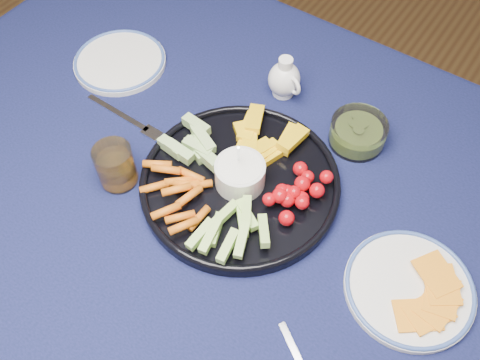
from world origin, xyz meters
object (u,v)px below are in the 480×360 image
Objects in this scene: dining_table at (273,252)px; crudite_platter at (239,180)px; side_plate_extra at (120,61)px; creamer_pitcher at (284,79)px; juice_tumbler at (116,167)px; pickle_bowl at (358,133)px; cheese_plate at (410,287)px.

crudite_platter is at bearing 160.55° from dining_table.
side_plate_extra is (-0.39, 0.12, -0.01)m from crudite_platter.
juice_tumbler is at bearing -110.21° from creamer_pitcher.
pickle_bowl is 0.53m from side_plate_extra.
crudite_platter is 0.22m from juice_tumbler.
pickle_bowl reaches higher than cheese_plate.
dining_table is 15.50× the size of pickle_bowl.
cheese_plate is (0.24, 0.02, 0.10)m from dining_table.
cheese_plate is 2.52× the size of juice_tumbler.
dining_table is 0.15m from crudite_platter.
pickle_bowl is at bearing 46.10° from juice_tumbler.
side_plate_extra reaches higher than dining_table.
dining_table is at bearing -174.10° from cheese_plate.
side_plate_extra is (-0.20, 0.23, -0.03)m from juice_tumbler.
pickle_bowl is at bearing -9.17° from creamer_pitcher.
side_plate_extra is (-0.34, -0.13, -0.03)m from creamer_pitcher.
creamer_pitcher is at bearing 20.77° from side_plate_extra.
juice_tumbler is 0.42× the size of side_plate_extra.
juice_tumbler reaches higher than cheese_plate.
juice_tumbler is (-0.13, -0.36, -0.00)m from creamer_pitcher.
dining_table is 20.26× the size of juice_tumbler.
cheese_plate is 0.54m from juice_tumbler.
crudite_platter is 1.83× the size of side_plate_extra.
cheese_plate is (0.40, -0.26, -0.03)m from creamer_pitcher.
crudite_platter reaches higher than cheese_plate.
juice_tumbler reaches higher than side_plate_extra.
crudite_platter is 0.34m from cheese_plate.
creamer_pitcher is at bearing 170.83° from pickle_bowl.
crudite_platter is (-0.10, 0.04, 0.11)m from dining_table.
pickle_bowl is 0.45m from juice_tumbler.
pickle_bowl is at bearing 10.66° from side_plate_extra.
pickle_bowl is (0.02, 0.25, 0.11)m from dining_table.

